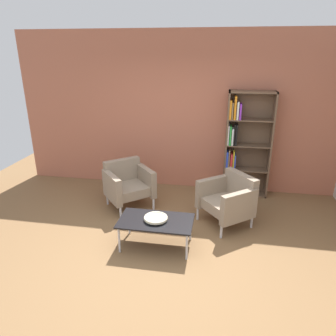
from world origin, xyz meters
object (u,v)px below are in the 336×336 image
coffee_table_low (156,222)px  decorative_bowl (156,218)px  bookshelf_tall (243,146)px  armchair_by_bookshelf (128,183)px  armchair_spare_guest (229,199)px

coffee_table_low → decorative_bowl: bearing=104.0°
bookshelf_tall → armchair_by_bookshelf: bearing=-155.8°
decorative_bowl → coffee_table_low: bearing=-76.0°
coffee_table_low → armchair_by_bookshelf: size_ratio=1.05×
coffee_table_low → armchair_by_bookshelf: 1.32m
bookshelf_tall → decorative_bowl: 2.35m
coffee_table_low → decorative_bowl: 0.07m
coffee_table_low → armchair_spare_guest: size_ratio=1.05×
armchair_by_bookshelf → coffee_table_low: bearing=-97.6°
decorative_bowl → armchair_spare_guest: 1.26m
armchair_spare_guest → coffee_table_low: bearing=-89.4°
bookshelf_tall → decorative_bowl: (-1.19, -1.96, -0.49)m
coffee_table_low → armchair_by_bookshelf: (-0.72, 1.10, 0.05)m
armchair_spare_guest → armchair_by_bookshelf: bearing=-139.1°
bookshelf_tall → armchair_by_bookshelf: (-1.91, -0.86, -0.51)m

